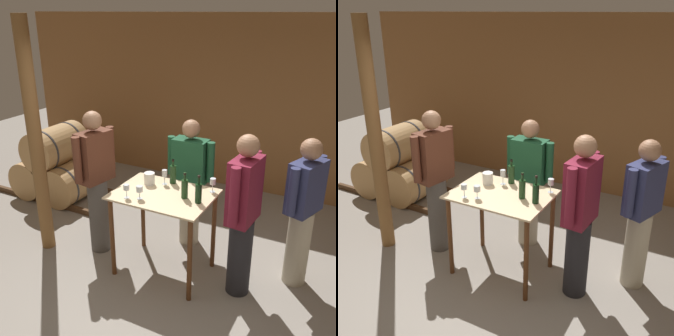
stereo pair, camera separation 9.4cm
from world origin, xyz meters
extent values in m
plane|color=gray|center=(0.00, 0.00, 0.00)|extent=(14.00, 14.00, 0.00)
cube|color=brown|center=(0.00, 3.01, 1.35)|extent=(8.40, 0.05, 2.70)
cube|color=#4C331E|center=(-2.53, 1.06, 0.04)|extent=(2.09, 0.06, 0.08)
cube|color=#4C331E|center=(-2.53, 1.78, 0.04)|extent=(2.09, 0.06, 0.08)
cylinder|color=tan|center=(-2.85, 1.42, 0.30)|extent=(0.60, 0.90, 0.60)
cylinder|color=#38383D|center=(-2.85, 1.15, 0.30)|extent=(0.61, 0.03, 0.61)
cylinder|color=#38383D|center=(-2.85, 1.69, 0.30)|extent=(0.61, 0.03, 0.61)
cylinder|color=tan|center=(-2.22, 1.42, 0.30)|extent=(0.60, 0.90, 0.60)
cylinder|color=#38383D|center=(-2.22, 1.15, 0.30)|extent=(0.61, 0.03, 0.61)
cylinder|color=#38383D|center=(-2.22, 1.69, 0.30)|extent=(0.61, 0.03, 0.61)
cylinder|color=tan|center=(-2.53, 1.42, 0.81)|extent=(0.60, 0.90, 0.60)
cylinder|color=#38383D|center=(-2.53, 1.15, 0.81)|extent=(0.61, 0.03, 0.61)
cylinder|color=#38383D|center=(-2.53, 1.69, 0.81)|extent=(0.61, 0.03, 0.61)
cube|color=beige|center=(-0.14, 0.44, 0.94)|extent=(1.03, 0.76, 0.02)
cylinder|color=#593319|center=(-0.60, 0.13, 0.47)|extent=(0.05, 0.05, 0.93)
cylinder|color=#593319|center=(0.31, 0.13, 0.47)|extent=(0.05, 0.05, 0.93)
cylinder|color=#593319|center=(-0.60, 0.76, 0.47)|extent=(0.05, 0.05, 0.93)
cylinder|color=#593319|center=(0.31, 0.76, 0.47)|extent=(0.05, 0.05, 0.93)
cylinder|color=brown|center=(-1.65, 0.22, 1.35)|extent=(0.16, 0.16, 2.70)
cylinder|color=#193819|center=(-0.18, 0.73, 1.06)|extent=(0.07, 0.07, 0.20)
cylinder|color=#193819|center=(-0.18, 0.73, 1.19)|extent=(0.02, 0.02, 0.07)
cylinder|color=black|center=(-0.18, 0.73, 1.22)|extent=(0.03, 0.03, 0.02)
cylinder|color=#193819|center=(0.09, 0.45, 1.05)|extent=(0.07, 0.07, 0.20)
cylinder|color=#193819|center=(0.09, 0.45, 1.19)|extent=(0.02, 0.02, 0.08)
cylinder|color=black|center=(0.09, 0.45, 1.22)|extent=(0.03, 0.03, 0.02)
cylinder|color=black|center=(0.26, 0.42, 1.05)|extent=(0.07, 0.07, 0.20)
cylinder|color=black|center=(0.26, 0.42, 1.20)|extent=(0.02, 0.02, 0.09)
cylinder|color=black|center=(0.26, 0.42, 1.23)|extent=(0.03, 0.03, 0.02)
cylinder|color=silver|center=(-0.43, 0.18, 0.96)|extent=(0.06, 0.06, 0.00)
cylinder|color=silver|center=(-0.43, 0.18, 1.00)|extent=(0.01, 0.01, 0.09)
cylinder|color=silver|center=(-0.43, 0.18, 1.07)|extent=(0.06, 0.06, 0.06)
cylinder|color=silver|center=(-0.30, 0.23, 0.96)|extent=(0.06, 0.06, 0.00)
cylinder|color=silver|center=(-0.30, 0.23, 1.00)|extent=(0.01, 0.01, 0.08)
cylinder|color=silver|center=(-0.30, 0.23, 1.06)|extent=(0.07, 0.07, 0.06)
cylinder|color=silver|center=(-0.25, 0.66, 0.96)|extent=(0.06, 0.06, 0.00)
cylinder|color=silver|center=(-0.25, 0.66, 1.00)|extent=(0.01, 0.01, 0.09)
cylinder|color=silver|center=(-0.25, 0.66, 1.08)|extent=(0.06, 0.06, 0.07)
cylinder|color=silver|center=(0.29, 0.72, 0.96)|extent=(0.06, 0.06, 0.00)
cylinder|color=silver|center=(0.29, 0.72, 1.00)|extent=(0.01, 0.01, 0.08)
cylinder|color=silver|center=(0.29, 0.72, 1.07)|extent=(0.06, 0.06, 0.06)
cylinder|color=white|center=(-0.39, 0.58, 1.02)|extent=(0.12, 0.12, 0.13)
cylinder|color=#B7AD93|center=(1.19, 0.92, 0.42)|extent=(0.24, 0.24, 0.85)
cube|color=navy|center=(1.19, 0.92, 1.12)|extent=(0.34, 0.45, 0.53)
sphere|color=#9E7051|center=(1.19, 0.92, 1.51)|extent=(0.21, 0.21, 0.21)
cylinder|color=navy|center=(1.27, 1.16, 1.14)|extent=(0.09, 0.09, 0.48)
cylinder|color=navy|center=(1.10, 0.69, 1.14)|extent=(0.09, 0.09, 0.48)
cylinder|color=#232328|center=(0.70, 0.49, 0.42)|extent=(0.24, 0.24, 0.83)
cube|color=maroon|center=(0.70, 0.49, 1.15)|extent=(0.25, 0.42, 0.64)
sphere|color=#9E7051|center=(0.70, 0.49, 1.60)|extent=(0.21, 0.21, 0.21)
cylinder|color=maroon|center=(0.72, 0.74, 1.18)|extent=(0.09, 0.09, 0.57)
cylinder|color=maroon|center=(0.68, 0.24, 1.18)|extent=(0.09, 0.09, 0.57)
cylinder|color=#B7AD93|center=(-0.15, 1.11, 0.41)|extent=(0.24, 0.24, 0.83)
cube|color=#194C2D|center=(-0.15, 1.11, 1.09)|extent=(0.40, 0.22, 0.53)
sphere|color=#9E7051|center=(-0.15, 1.11, 1.48)|extent=(0.21, 0.21, 0.21)
cylinder|color=#194C2D|center=(0.10, 1.11, 1.12)|extent=(0.09, 0.09, 0.47)
cylinder|color=#194C2D|center=(-0.40, 1.11, 1.12)|extent=(0.09, 0.09, 0.47)
cylinder|color=#4C4742|center=(-1.03, 0.47, 0.46)|extent=(0.24, 0.24, 0.91)
cube|color=#592D1E|center=(-1.03, 0.47, 1.20)|extent=(0.29, 0.43, 0.58)
sphere|color=#9E7051|center=(-1.03, 0.47, 1.62)|extent=(0.21, 0.21, 0.21)
cylinder|color=#592D1E|center=(-1.08, 0.23, 1.23)|extent=(0.09, 0.09, 0.52)
cylinder|color=#592D1E|center=(-0.99, 0.72, 1.23)|extent=(0.09, 0.09, 0.52)
camera|label=1|loc=(1.60, -2.80, 2.73)|focal=42.00mm
camera|label=2|loc=(1.69, -2.76, 2.73)|focal=42.00mm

